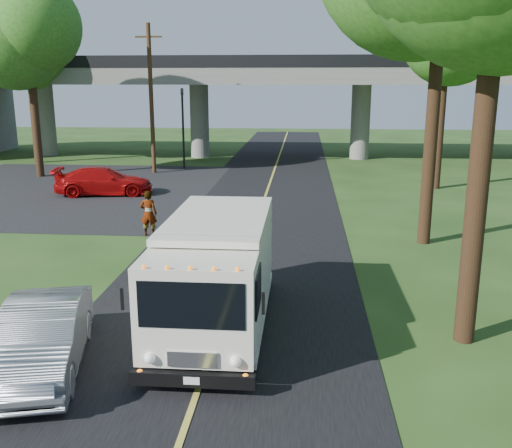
# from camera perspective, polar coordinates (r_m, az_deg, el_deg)

# --- Properties ---
(ground) EXTENTS (120.00, 120.00, 0.00)m
(ground) POSITION_cam_1_polar(r_m,az_deg,el_deg) (12.49, -4.44, -12.55)
(ground) COLOR #223E16
(ground) RESTS_ON ground
(road) EXTENTS (7.00, 90.00, 0.02)m
(road) POSITION_cam_1_polar(r_m,az_deg,el_deg) (21.83, -0.29, -0.76)
(road) COLOR black
(road) RESTS_ON ground
(parking_lot) EXTENTS (16.00, 18.00, 0.01)m
(parking_lot) POSITION_cam_1_polar(r_m,az_deg,el_deg) (32.23, -18.87, 3.30)
(parking_lot) COLOR black
(parking_lot) RESTS_ON ground
(lane_line) EXTENTS (0.12, 90.00, 0.01)m
(lane_line) POSITION_cam_1_polar(r_m,az_deg,el_deg) (21.82, -0.29, -0.71)
(lane_line) COLOR gold
(lane_line) RESTS_ON road
(overpass) EXTENTS (54.00, 10.00, 7.30)m
(overpass) POSITION_cam_1_polar(r_m,az_deg,el_deg) (43.08, 2.34, 12.65)
(overpass) COLOR slate
(overpass) RESTS_ON ground
(traffic_signal) EXTENTS (0.18, 0.22, 5.20)m
(traffic_signal) POSITION_cam_1_polar(r_m,az_deg,el_deg) (37.92, -7.33, 10.31)
(traffic_signal) COLOR black
(traffic_signal) RESTS_ON ground
(utility_pole) EXTENTS (1.60, 0.26, 9.00)m
(utility_pole) POSITION_cam_1_polar(r_m,az_deg,el_deg) (36.27, -10.44, 12.24)
(utility_pole) COLOR #472D19
(utility_pole) RESTS_ON ground
(tree_right_far) EXTENTS (5.77, 5.67, 10.99)m
(tree_right_far) POSITION_cam_1_polar(r_m,az_deg,el_deg) (31.84, 19.07, 18.20)
(tree_right_far) COLOR #382314
(tree_right_far) RESTS_ON ground
(tree_left_lot) EXTENTS (5.60, 5.50, 10.50)m
(tree_left_lot) POSITION_cam_1_polar(r_m,az_deg,el_deg) (36.47, -21.63, 16.73)
(tree_left_lot) COLOR #382314
(tree_left_lot) RESTS_ON ground
(tree_left_far) EXTENTS (5.26, 5.16, 9.89)m
(tree_left_far) POSITION_cam_1_polar(r_m,az_deg,el_deg) (43.15, -21.69, 15.56)
(tree_left_far) COLOR #382314
(tree_left_far) RESTS_ON ground
(step_van) EXTENTS (2.30, 6.15, 2.58)m
(step_van) POSITION_cam_1_polar(r_m,az_deg,el_deg) (13.02, -4.00, -4.73)
(step_van) COLOR silver
(step_van) RESTS_ON ground
(red_sedan) EXTENTS (5.11, 2.79, 1.41)m
(red_sedan) POSITION_cam_1_polar(r_m,az_deg,el_deg) (29.94, -14.97, 4.17)
(red_sedan) COLOR #A90A0A
(red_sedan) RESTS_ON ground
(silver_sedan) EXTENTS (2.44, 4.42, 1.38)m
(silver_sedan) POSITION_cam_1_polar(r_m,az_deg,el_deg) (12.22, -20.55, -10.52)
(silver_sedan) COLOR gray
(silver_sedan) RESTS_ON ground
(pedestrian) EXTENTS (0.64, 0.43, 1.72)m
(pedestrian) POSITION_cam_1_polar(r_m,az_deg,el_deg) (21.42, -10.69, 1.05)
(pedestrian) COLOR gray
(pedestrian) RESTS_ON ground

